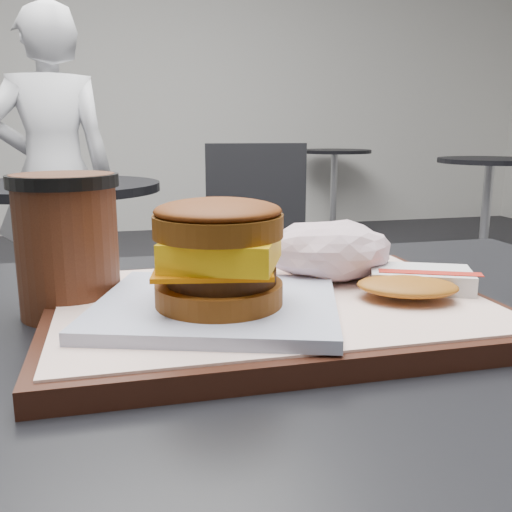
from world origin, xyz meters
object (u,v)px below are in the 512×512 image
object	(u,v)px
customer_table	(303,509)
breakfast_sandwich	(219,266)
hash_brown	(415,282)
patron	(54,175)
serving_tray	(271,308)
neighbor_chair	(226,237)
neighbor_table	(62,239)
coffee_cup	(67,240)
crumpled_wrapper	(329,250)

from	to	relation	value
customer_table	breakfast_sandwich	xyz separation A→B (m)	(-0.08, -0.02, 0.24)
hash_brown	patron	world-z (taller)	patron
serving_tray	neighbor_chair	size ratio (longest dim) A/B	0.43
neighbor_chair	patron	bearing A→B (deg)	142.07
neighbor_table	neighbor_chair	world-z (taller)	neighbor_chair
coffee_cup	hash_brown	bearing A→B (deg)	-14.38
coffee_cup	neighbor_chair	size ratio (longest dim) A/B	0.14
hash_brown	serving_tray	bearing A→B (deg)	172.10
neighbor_table	customer_table	bearing A→B (deg)	-78.02
neighbor_table	breakfast_sandwich	bearing A→B (deg)	-80.83
serving_tray	neighbor_table	bearing A→B (deg)	101.13
serving_tray	crumpled_wrapper	xyz separation A→B (m)	(0.07, 0.05, 0.04)
serving_tray	patron	distance (m)	2.31
hash_brown	coffee_cup	size ratio (longest dim) A/B	1.06
serving_tray	crumpled_wrapper	size ratio (longest dim) A/B	2.98
breakfast_sandwich	serving_tray	bearing A→B (deg)	33.84
coffee_cup	neighbor_table	distance (m)	1.61
serving_tray	neighbor_table	xyz separation A→B (m)	(-0.32, 1.64, -0.23)
coffee_cup	neighbor_chair	world-z (taller)	coffee_cup
hash_brown	neighbor_table	bearing A→B (deg)	105.24
breakfast_sandwich	patron	distance (m)	2.34
customer_table	breakfast_sandwich	distance (m)	0.26
neighbor_table	neighbor_chair	size ratio (longest dim) A/B	0.85
serving_tray	patron	bearing A→B (deg)	99.85
neighbor_table	patron	bearing A→B (deg)	96.56
hash_brown	neighbor_table	distance (m)	1.73
crumpled_wrapper	neighbor_table	xyz separation A→B (m)	(-0.39, 1.58, -0.27)
crumpled_wrapper	neighbor_chair	xyz separation A→B (m)	(0.22, 1.69, -0.31)
crumpled_wrapper	hash_brown	bearing A→B (deg)	-50.75
coffee_cup	neighbor_table	bearing A→B (deg)	95.45
coffee_cup	patron	distance (m)	2.23
customer_table	coffee_cup	world-z (taller)	coffee_cup
customer_table	hash_brown	size ratio (longest dim) A/B	5.99
coffee_cup	serving_tray	bearing A→B (deg)	-19.02
neighbor_table	crumpled_wrapper	bearing A→B (deg)	-76.03
customer_table	serving_tray	size ratio (longest dim) A/B	2.11
hash_brown	crumpled_wrapper	bearing A→B (deg)	129.25
serving_tray	neighbor_table	world-z (taller)	serving_tray
customer_table	patron	xyz separation A→B (m)	(-0.42, 2.29, 0.15)
neighbor_table	hash_brown	bearing A→B (deg)	-74.76
customer_table	serving_tray	bearing A→B (deg)	152.74
breakfast_sandwich	coffee_cup	distance (m)	0.15
hash_brown	crumpled_wrapper	world-z (taller)	crumpled_wrapper
breakfast_sandwich	neighbor_chair	xyz separation A→B (m)	(0.35, 1.78, -0.32)
neighbor_table	patron	distance (m)	0.67
hash_brown	neighbor_chair	world-z (taller)	neighbor_chair
customer_table	serving_tray	world-z (taller)	serving_tray
serving_tray	breakfast_sandwich	bearing A→B (deg)	-146.16
coffee_cup	neighbor_table	world-z (taller)	coffee_cup
crumpled_wrapper	neighbor_table	bearing A→B (deg)	103.97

